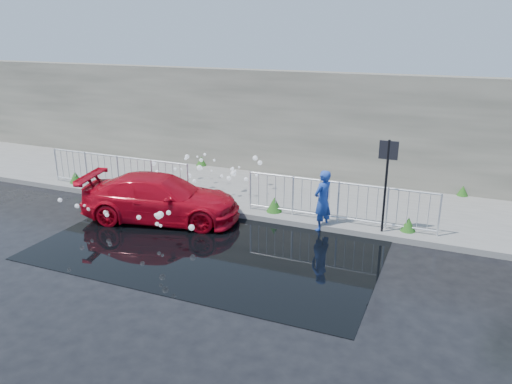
% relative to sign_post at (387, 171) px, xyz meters
% --- Properties ---
extents(ground, '(90.00, 90.00, 0.00)m').
position_rel_sign_post_xyz_m(ground, '(-4.20, -3.10, -1.72)').
color(ground, black).
rests_on(ground, ground).
extents(pavement, '(30.00, 4.00, 0.15)m').
position_rel_sign_post_xyz_m(pavement, '(-4.20, 1.90, -1.65)').
color(pavement, slate).
rests_on(pavement, ground).
extents(curb, '(30.00, 0.25, 0.16)m').
position_rel_sign_post_xyz_m(curb, '(-4.20, -0.10, -1.64)').
color(curb, slate).
rests_on(curb, ground).
extents(retaining_wall, '(30.00, 0.60, 3.50)m').
position_rel_sign_post_xyz_m(retaining_wall, '(-4.20, 4.10, 0.18)').
color(retaining_wall, '#555348').
rests_on(retaining_wall, pavement).
extents(puddle, '(8.00, 5.00, 0.01)m').
position_rel_sign_post_xyz_m(puddle, '(-3.70, -2.10, -1.72)').
color(puddle, black).
rests_on(puddle, ground).
extents(sign_post, '(0.45, 0.06, 2.50)m').
position_rel_sign_post_xyz_m(sign_post, '(0.00, 0.00, 0.00)').
color(sign_post, black).
rests_on(sign_post, ground).
extents(railing_left, '(5.05, 0.05, 1.10)m').
position_rel_sign_post_xyz_m(railing_left, '(-8.20, 0.25, -0.99)').
color(railing_left, silver).
rests_on(railing_left, pavement).
extents(railing_right, '(5.05, 0.05, 1.10)m').
position_rel_sign_post_xyz_m(railing_right, '(-1.20, 0.25, -0.99)').
color(railing_right, silver).
rests_on(railing_right, pavement).
extents(weeds, '(12.17, 3.93, 0.42)m').
position_rel_sign_post_xyz_m(weeds, '(-4.30, 1.33, -1.40)').
color(weeds, '#124716').
rests_on(weeds, pavement).
extents(water_spray, '(3.68, 5.41, 0.90)m').
position_rel_sign_post_xyz_m(water_spray, '(-5.66, 0.09, -1.01)').
color(water_spray, white).
rests_on(water_spray, ground).
extents(red_car, '(4.55, 2.64, 1.24)m').
position_rel_sign_post_xyz_m(red_car, '(-5.76, -1.10, -1.10)').
color(red_car, '#B70718').
rests_on(red_car, ground).
extents(person, '(0.59, 0.69, 1.61)m').
position_rel_sign_post_xyz_m(person, '(-1.53, -0.10, -0.92)').
color(person, '#2246AC').
rests_on(person, ground).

